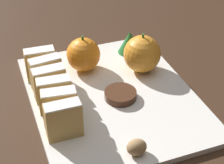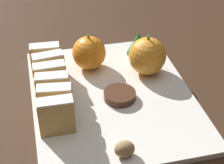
# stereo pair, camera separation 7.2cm
# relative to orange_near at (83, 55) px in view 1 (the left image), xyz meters

# --- Properties ---
(ground_plane) EXTENTS (6.00, 6.00, 0.00)m
(ground_plane) POSITION_rel_orange_near_xyz_m (0.03, -0.11, -0.05)
(ground_plane) COLOR #382316
(serving_platter) EXTENTS (0.31, 0.39, 0.01)m
(serving_platter) POSITION_rel_orange_near_xyz_m (0.03, -0.11, -0.04)
(serving_platter) COLOR white
(serving_platter) RESTS_ON ground_plane
(stollen_slice_front) EXTENTS (0.06, 0.03, 0.07)m
(stollen_slice_front) POSITION_rel_orange_near_xyz_m (-0.09, -0.19, -0.00)
(stollen_slice_front) COLOR tan
(stollen_slice_front) RESTS_ON serving_platter
(stollen_slice_second) EXTENTS (0.06, 0.03, 0.07)m
(stollen_slice_second) POSITION_rel_orange_near_xyz_m (-0.09, -0.15, -0.00)
(stollen_slice_second) COLOR tan
(stollen_slice_second) RESTS_ON serving_platter
(stollen_slice_third) EXTENTS (0.06, 0.03, 0.07)m
(stollen_slice_third) POSITION_rel_orange_near_xyz_m (-0.09, -0.11, -0.00)
(stollen_slice_third) COLOR tan
(stollen_slice_third) RESTS_ON serving_platter
(stollen_slice_fourth) EXTENTS (0.06, 0.03, 0.07)m
(stollen_slice_fourth) POSITION_rel_orange_near_xyz_m (-0.09, -0.08, -0.00)
(stollen_slice_fourth) COLOR tan
(stollen_slice_fourth) RESTS_ON serving_platter
(stollen_slice_fifth) EXTENTS (0.06, 0.03, 0.07)m
(stollen_slice_fifth) POSITION_rel_orange_near_xyz_m (-0.09, -0.04, -0.00)
(stollen_slice_fifth) COLOR tan
(stollen_slice_fifth) RESTS_ON serving_platter
(stollen_slice_sixth) EXTENTS (0.06, 0.03, 0.07)m
(stollen_slice_sixth) POSITION_rel_orange_near_xyz_m (-0.09, -0.00, -0.00)
(stollen_slice_sixth) COLOR tan
(stollen_slice_sixth) RESTS_ON serving_platter
(orange_near) EXTENTS (0.07, 0.07, 0.08)m
(orange_near) POSITION_rel_orange_near_xyz_m (0.00, 0.00, 0.00)
(orange_near) COLOR orange
(orange_near) RESTS_ON serving_platter
(orange_far) EXTENTS (0.08, 0.08, 0.09)m
(orange_far) POSITION_rel_orange_near_xyz_m (0.12, -0.05, 0.00)
(orange_far) COLOR orange
(orange_far) RESTS_ON serving_platter
(walnut) EXTENTS (0.03, 0.03, 0.03)m
(walnut) POSITION_rel_orange_near_xyz_m (0.01, -0.27, -0.02)
(walnut) COLOR #9E7A51
(walnut) RESTS_ON serving_platter
(chocolate_cookie) EXTENTS (0.06, 0.06, 0.01)m
(chocolate_cookie) POSITION_rel_orange_near_xyz_m (0.04, -0.12, -0.03)
(chocolate_cookie) COLOR #472819
(chocolate_cookie) RESTS_ON serving_platter
(evergreen_sprig) EXTENTS (0.05, 0.05, 0.05)m
(evergreen_sprig) POSITION_rel_orange_near_xyz_m (0.12, 0.03, -0.01)
(evergreen_sprig) COLOR #23662D
(evergreen_sprig) RESTS_ON serving_platter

